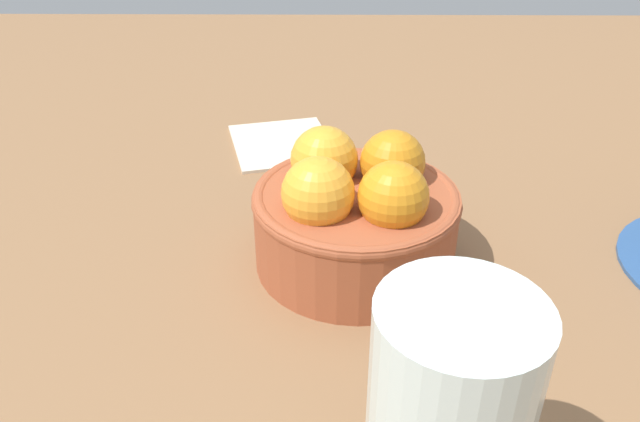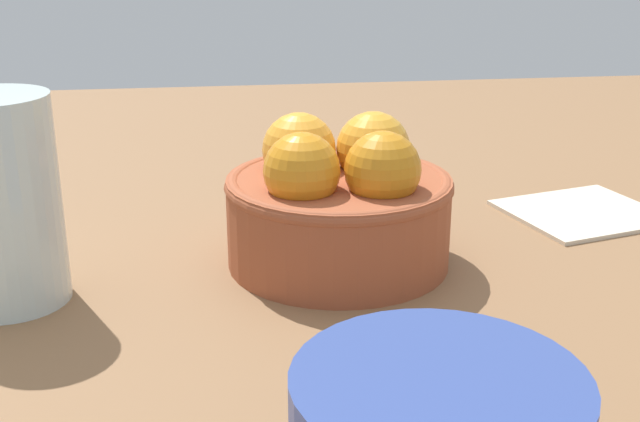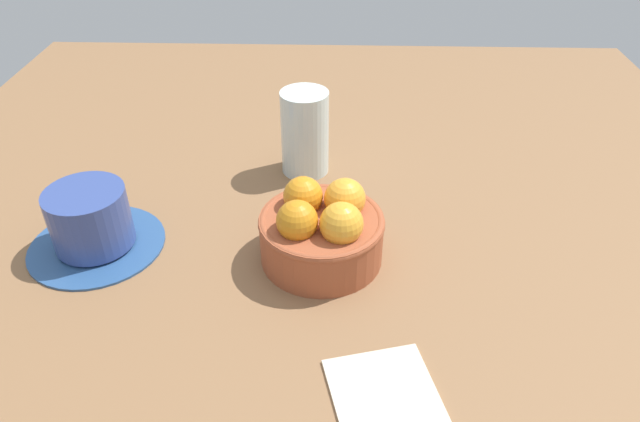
{
  "view_description": "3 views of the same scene",
  "coord_description": "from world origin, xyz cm",
  "px_view_note": "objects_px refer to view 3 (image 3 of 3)",
  "views": [
    {
      "loc": [
        -35.97,
        2.03,
        25.94
      ],
      "look_at": [
        -1.84,
        2.38,
        5.22
      ],
      "focal_mm": 35.19,
      "sensor_mm": 36.0,
      "label": 1
    },
    {
      "loc": [
        -7.47,
        -46.34,
        20.08
      ],
      "look_at": [
        -1.25,
        -0.69,
        3.68
      ],
      "focal_mm": 45.57,
      "sensor_mm": 36.0,
      "label": 2
    },
    {
      "loc": [
        51.14,
        1.5,
        43.1
      ],
      "look_at": [
        -1.7,
        -0.23,
        5.27
      ],
      "focal_mm": 32.79,
      "sensor_mm": 36.0,
      "label": 3
    }
  ],
  "objects_px": {
    "water_glass": "(305,133)",
    "folded_napkin": "(386,397)",
    "coffee_cup": "(91,223)",
    "terracotta_bowl": "(322,230)"
  },
  "relations": [
    {
      "from": "water_glass",
      "to": "folded_napkin",
      "type": "height_order",
      "value": "water_glass"
    },
    {
      "from": "folded_napkin",
      "to": "water_glass",
      "type": "bearing_deg",
      "value": -166.62
    },
    {
      "from": "water_glass",
      "to": "coffee_cup",
      "type": "bearing_deg",
      "value": -52.68
    },
    {
      "from": "terracotta_bowl",
      "to": "folded_napkin",
      "type": "height_order",
      "value": "terracotta_bowl"
    },
    {
      "from": "terracotta_bowl",
      "to": "water_glass",
      "type": "relative_size",
      "value": 1.19
    },
    {
      "from": "terracotta_bowl",
      "to": "coffee_cup",
      "type": "height_order",
      "value": "terracotta_bowl"
    },
    {
      "from": "water_glass",
      "to": "folded_napkin",
      "type": "distance_m",
      "value": 0.4
    },
    {
      "from": "coffee_cup",
      "to": "water_glass",
      "type": "height_order",
      "value": "water_glass"
    },
    {
      "from": "water_glass",
      "to": "terracotta_bowl",
      "type": "bearing_deg",
      "value": 8.58
    },
    {
      "from": "coffee_cup",
      "to": "folded_napkin",
      "type": "height_order",
      "value": "coffee_cup"
    }
  ]
}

